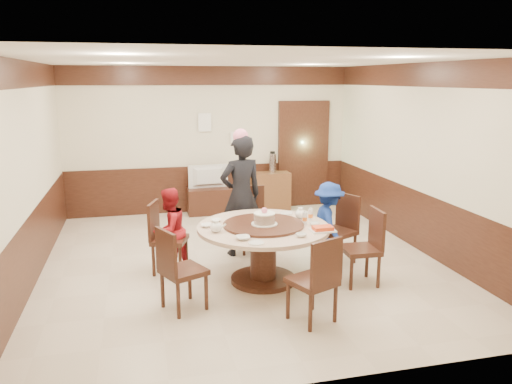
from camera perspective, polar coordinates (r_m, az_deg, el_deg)
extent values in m
plane|color=beige|center=(7.23, -1.57, -7.98)|extent=(6.00, 6.00, 0.00)
plane|color=white|center=(6.76, -1.72, 14.79)|extent=(6.00, 6.00, 0.00)
cube|color=beige|center=(9.78, -5.28, 5.92)|extent=(5.50, 0.04, 2.80)
cube|color=beige|center=(4.04, 7.18, -4.06)|extent=(5.50, 0.04, 2.80)
cube|color=beige|center=(6.85, -24.77, 1.83)|extent=(0.04, 6.00, 2.80)
cube|color=beige|center=(7.89, 18.35, 3.66)|extent=(0.04, 6.00, 2.80)
cube|color=#361A10|center=(7.08, -1.59, -4.58)|extent=(5.50, 6.00, 0.90)
cube|color=#361A10|center=(6.76, -1.71, 13.31)|extent=(5.50, 6.00, 0.35)
cube|color=#361A10|center=(10.23, 5.42, 4.24)|extent=(1.05, 0.08, 2.18)
cube|color=#92E297|center=(10.24, 5.38, 4.25)|extent=(0.88, 0.02, 2.05)
cylinder|color=#361A10|center=(6.57, 0.83, -9.90)|extent=(0.84, 0.84, 0.06)
cylinder|color=#361A10|center=(6.45, 0.84, -7.24)|extent=(0.33, 0.33, 0.65)
cylinder|color=#CBAA93|center=(6.33, 0.85, -4.09)|extent=(1.67, 1.67, 0.05)
cylinder|color=#361A10|center=(6.32, 0.85, -3.75)|extent=(1.02, 1.02, 0.03)
cube|color=#361A10|center=(7.16, 9.26, -4.55)|extent=(0.59, 0.59, 0.06)
cube|color=#361A10|center=(7.24, 10.44, -2.17)|extent=(0.22, 0.40, 0.50)
cube|color=#361A10|center=(7.24, 9.19, -6.36)|extent=(0.36, 0.36, 0.42)
cube|color=#361A10|center=(7.55, -0.29, -3.47)|extent=(0.45, 0.45, 0.06)
cube|color=#361A10|center=(7.67, -0.61, -1.10)|extent=(0.42, 0.05, 0.50)
cube|color=#361A10|center=(7.62, -0.29, -5.20)|extent=(0.36, 0.36, 0.42)
cube|color=#361A10|center=(6.83, -9.84, -5.42)|extent=(0.56, 0.56, 0.06)
cube|color=#361A10|center=(6.81, -11.63, -3.18)|extent=(0.17, 0.41, 0.50)
cube|color=#361A10|center=(6.91, -9.76, -7.31)|extent=(0.36, 0.36, 0.42)
cube|color=#361A10|center=(5.74, -8.27, -8.95)|extent=(0.58, 0.58, 0.06)
cube|color=#361A10|center=(5.55, -10.25, -6.82)|extent=(0.21, 0.40, 0.50)
cube|color=#361A10|center=(5.84, -8.20, -11.14)|extent=(0.36, 0.36, 0.42)
cube|color=#361A10|center=(5.45, 6.42, -10.11)|extent=(0.58, 0.58, 0.06)
cube|color=#361A10|center=(5.21, 8.07, -8.07)|extent=(0.40, 0.20, 0.50)
cube|color=#361A10|center=(5.55, 6.36, -12.40)|extent=(0.36, 0.36, 0.42)
cube|color=#361A10|center=(6.49, 11.82, -6.50)|extent=(0.46, 0.46, 0.06)
cube|color=#361A10|center=(6.49, 13.65, -4.08)|extent=(0.06, 0.42, 0.50)
cube|color=#361A10|center=(6.57, 11.73, -8.47)|extent=(0.36, 0.36, 0.42)
imported|color=black|center=(7.31, -1.73, -0.43)|extent=(0.73, 0.56, 1.78)
imported|color=maroon|center=(6.84, -9.87, -4.31)|extent=(0.70, 0.70, 1.15)
imported|color=navy|center=(7.08, 8.31, -3.58)|extent=(0.47, 0.78, 1.17)
cylinder|color=white|center=(6.28, 0.96, -3.65)|extent=(0.33, 0.33, 0.01)
cylinder|color=gray|center=(6.26, 0.97, -3.06)|extent=(0.27, 0.27, 0.12)
cylinder|color=white|center=(6.25, 0.97, -2.46)|extent=(0.27, 0.27, 0.01)
sphere|color=pink|center=(6.24, 0.97, -2.13)|extent=(0.08, 0.08, 0.08)
ellipsoid|color=white|center=(6.07, -4.60, -4.04)|extent=(0.17, 0.15, 0.13)
ellipsoid|color=white|center=(6.66, 5.12, -2.52)|extent=(0.17, 0.15, 0.13)
imported|color=white|center=(6.53, -4.56, -3.23)|extent=(0.14, 0.14, 0.03)
imported|color=white|center=(5.91, 5.17, -4.93)|extent=(0.13, 0.13, 0.04)
imported|color=white|center=(5.79, -1.52, -5.26)|extent=(0.17, 0.17, 0.04)
imported|color=white|center=(6.38, 6.69, -3.64)|extent=(0.13, 0.13, 0.04)
imported|color=white|center=(6.30, -5.63, -3.83)|extent=(0.15, 0.15, 0.04)
cylinder|color=white|center=(5.66, 0.02, -5.83)|extent=(0.18, 0.18, 0.01)
cylinder|color=white|center=(6.90, 3.44, -2.41)|extent=(0.18, 0.18, 0.01)
cube|color=white|center=(6.15, 7.64, -4.39)|extent=(0.30, 0.20, 0.02)
cube|color=red|center=(6.14, 7.65, -4.10)|extent=(0.24, 0.15, 0.04)
cylinder|color=white|center=(6.40, 5.59, -3.00)|extent=(0.06, 0.06, 0.16)
cylinder|color=white|center=(6.55, 6.26, -2.63)|extent=(0.06, 0.06, 0.16)
cube|color=#361A10|center=(9.74, -5.33, -1.00)|extent=(0.85, 0.45, 0.50)
imported|color=gray|center=(9.63, -5.39, 1.73)|extent=(0.78, 0.15, 0.45)
cube|color=brown|center=(9.97, 1.52, 0.12)|extent=(0.80, 0.40, 0.75)
cylinder|color=silver|center=(9.88, 1.89, 3.34)|extent=(0.15, 0.15, 0.38)
cube|color=white|center=(9.69, -5.88, 7.92)|extent=(0.25, 0.00, 0.35)
cube|color=white|center=(9.83, -2.06, 6.29)|extent=(0.30, 0.00, 0.22)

